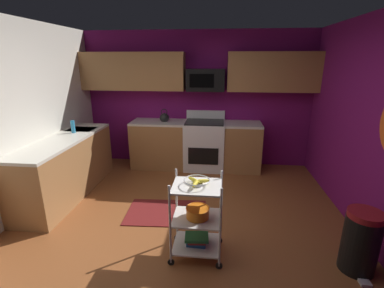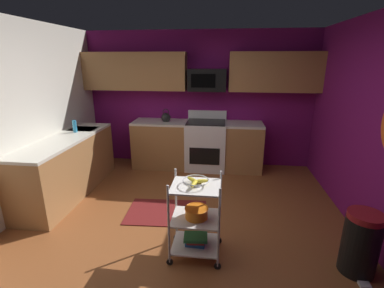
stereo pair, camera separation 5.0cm
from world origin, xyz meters
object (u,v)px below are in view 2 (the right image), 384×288
(fruit_bowl, at_px, (196,181))
(oven_range, at_px, (206,145))
(microwave, at_px, (207,80))
(rolling_cart, at_px, (196,218))
(kettle, at_px, (166,117))
(trash_can, at_px, (360,243))
(mixing_bowl_large, at_px, (197,212))
(book_stack, at_px, (196,239))
(dish_soap_bottle, at_px, (75,126))

(fruit_bowl, bearing_deg, oven_range, 91.84)
(microwave, height_order, rolling_cart, microwave)
(rolling_cart, height_order, kettle, kettle)
(fruit_bowl, distance_m, trash_can, 1.73)
(microwave, bearing_deg, trash_can, -57.56)
(mixing_bowl_large, distance_m, kettle, 2.74)
(fruit_bowl, distance_m, book_stack, 0.69)
(microwave, height_order, book_stack, microwave)
(oven_range, bearing_deg, kettle, -179.72)
(trash_can, bearing_deg, microwave, 122.44)
(microwave, bearing_deg, mixing_bowl_large, -88.05)
(oven_range, distance_m, mixing_bowl_large, 2.56)
(mixing_bowl_large, xyz_separation_m, book_stack, (-0.01, -0.00, -0.34))
(rolling_cart, bearing_deg, kettle, 108.63)
(oven_range, bearing_deg, rolling_cart, -88.16)
(rolling_cart, height_order, mixing_bowl_large, rolling_cart)
(dish_soap_bottle, bearing_deg, kettle, 37.32)
(mixing_bowl_large, relative_size, book_stack, 0.94)
(oven_range, xyz_separation_m, rolling_cart, (0.08, -2.55, -0.03))
(fruit_bowl, height_order, kettle, kettle)
(oven_range, relative_size, kettle, 4.17)
(microwave, xyz_separation_m, kettle, (-0.78, -0.11, -0.70))
(kettle, xyz_separation_m, trash_can, (2.50, -2.61, -0.67))
(kettle, bearing_deg, microwave, 7.94)
(dish_soap_bottle, bearing_deg, microwave, 27.92)
(rolling_cart, bearing_deg, book_stack, 180.00)
(fruit_bowl, xyz_separation_m, book_stack, (0.00, -0.00, -0.69))
(microwave, bearing_deg, kettle, -172.06)
(kettle, bearing_deg, dish_soap_bottle, -142.68)
(book_stack, height_order, trash_can, trash_can)
(oven_range, xyz_separation_m, mixing_bowl_large, (0.09, -2.55, 0.04))
(rolling_cart, xyz_separation_m, mixing_bowl_large, (0.01, 0.00, 0.07))
(kettle, height_order, dish_soap_bottle, kettle)
(book_stack, height_order, dish_soap_bottle, dish_soap_bottle)
(microwave, relative_size, mixing_bowl_large, 2.78)
(rolling_cart, distance_m, fruit_bowl, 0.42)
(book_stack, height_order, kettle, kettle)
(kettle, bearing_deg, oven_range, 0.28)
(rolling_cart, bearing_deg, mixing_bowl_large, 0.00)
(fruit_bowl, xyz_separation_m, kettle, (-0.86, 2.55, 0.12))
(book_stack, xyz_separation_m, dish_soap_bottle, (-2.17, 1.55, 0.84))
(book_stack, bearing_deg, mixing_bowl_large, 0.00)
(oven_range, height_order, trash_can, oven_range)
(kettle, bearing_deg, mixing_bowl_large, -71.21)
(rolling_cart, distance_m, dish_soap_bottle, 2.73)
(dish_soap_bottle, xyz_separation_m, trash_can, (3.81, -1.61, -0.69))
(microwave, relative_size, rolling_cart, 0.77)
(oven_range, relative_size, fruit_bowl, 4.04)
(oven_range, xyz_separation_m, trash_can, (1.73, -2.61, -0.15))
(kettle, xyz_separation_m, dish_soap_bottle, (-1.31, -1.00, 0.02))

